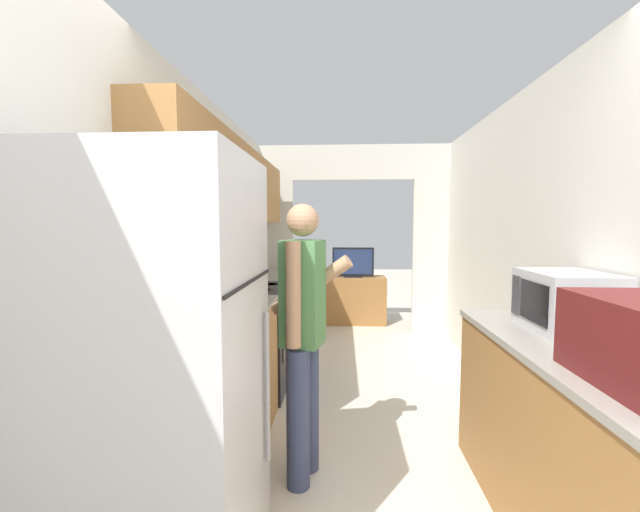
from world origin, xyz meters
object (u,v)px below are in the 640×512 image
range_oven (252,337)px  tv_cabinet (353,300)px  person (303,335)px  television (353,263)px  microwave (566,301)px  refrigerator (158,375)px

range_oven → tv_cabinet: 2.58m
person → television: size_ratio=2.61×
person → microwave: person is taller
television → range_oven: bearing=-112.1°
refrigerator → range_oven: (-0.07, 1.90, -0.40)m
refrigerator → microwave: refrigerator is taller
refrigerator → television: (0.89, 4.25, 0.04)m
range_oven → person: bearing=-64.6°
microwave → tv_cabinet: size_ratio=0.48×
person → microwave: 1.41m
refrigerator → person: bearing=53.0°
refrigerator → tv_cabinet: bearing=78.3°
person → microwave: size_ratio=3.39×
range_oven → television: 2.58m
refrigerator → television: refrigerator is taller
refrigerator → microwave: bearing=17.9°
range_oven → television: (0.96, 2.36, 0.44)m
refrigerator → person: (0.51, 0.68, -0.02)m
tv_cabinet → person: bearing=-96.0°
person → television: (0.38, 3.57, 0.06)m
range_oven → person: (0.58, -1.22, 0.38)m
refrigerator → person: 0.85m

